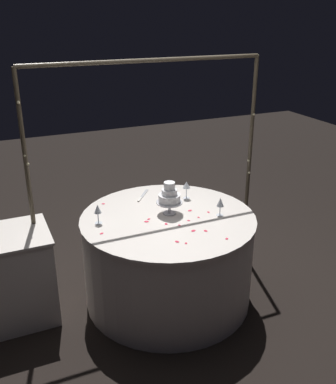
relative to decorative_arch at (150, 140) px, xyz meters
The scene contains 24 objects.
ground_plane 1.40m from the decorative_arch, 90.20° to the right, with size 12.00×12.00×0.00m, color black.
decorative_arch is the anchor object (origin of this frame).
main_table 1.03m from the decorative_arch, 90.20° to the right, with size 1.46×1.46×0.79m.
side_table 1.57m from the decorative_arch, behind, with size 0.58×0.58×0.77m.
tiered_cake 0.52m from the decorative_arch, 83.87° to the right, with size 0.22×0.22×0.28m.
wine_glass_0 0.76m from the decorative_arch, 154.27° to the right, with size 0.06×0.06×0.16m.
wine_glass_1 0.80m from the decorative_arch, 52.80° to the right, with size 0.06×0.06×0.16m.
wine_glass_2 0.54m from the decorative_arch, 17.26° to the right, with size 0.07×0.07×0.16m.
cake_knife 0.56m from the decorative_arch, 113.65° to the left, with size 0.19×0.25×0.01m.
rose_petal_0 0.89m from the decorative_arch, 83.76° to the right, with size 0.04×0.03×0.00m, color #E02D47.
rose_petal_1 0.98m from the decorative_arch, 98.01° to the right, with size 0.04×0.02×0.00m, color #E02D47.
rose_petal_2 0.79m from the decorative_arch, 52.00° to the right, with size 0.03×0.02×0.00m, color #E02D47.
rose_petal_3 1.02m from the decorative_arch, 94.22° to the right, with size 0.03×0.02×0.00m, color #E02D47.
rose_petal_4 0.70m from the decorative_arch, 168.59° to the left, with size 0.03×0.02×0.00m, color #E02D47.
rose_petal_5 0.69m from the decorative_arch, 58.10° to the right, with size 0.04×0.03×0.00m, color #E02D47.
rose_petal_6 0.94m from the decorative_arch, 77.57° to the right, with size 0.03×0.02×0.00m, color #E02D47.
rose_petal_7 0.68m from the decorative_arch, 114.37° to the right, with size 0.03×0.02×0.00m, color #E02D47.
rose_petal_8 0.79m from the decorative_arch, 88.29° to the right, with size 0.02×0.02×0.00m, color #E02D47.
rose_petal_9 0.75m from the decorative_arch, 97.88° to the right, with size 0.03×0.02×0.00m, color #E02D47.
rose_petal_10 0.77m from the decorative_arch, 76.82° to the right, with size 0.03×0.02×0.00m, color #E02D47.
rose_petal_11 0.71m from the decorative_arch, 116.43° to the right, with size 0.04×0.03×0.00m, color #E02D47.
rose_petal_12 0.78m from the decorative_arch, 65.87° to the right, with size 0.03×0.02×0.00m, color #E02D47.
rose_petal_13 0.93m from the decorative_arch, 142.34° to the right, with size 0.03×0.02×0.00m, color #E02D47.
rose_petal_14 1.10m from the decorative_arch, 74.87° to the right, with size 0.03×0.02×0.00m, color #E02D47.
Camera 1 is at (-1.34, -3.03, 2.38)m, focal length 41.46 mm.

